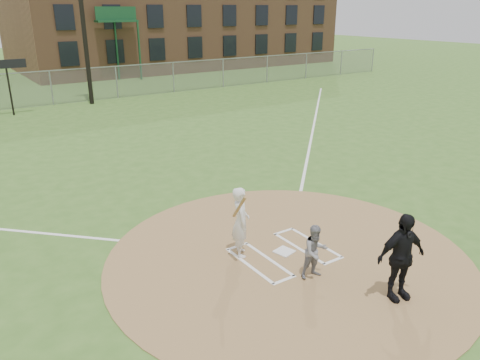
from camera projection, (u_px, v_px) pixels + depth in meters
ground at (288, 257)px, 10.89m from camera, size 140.00×140.00×0.00m
dirt_circle at (288, 256)px, 10.88m from camera, size 8.40×8.40×0.02m
home_plate at (284, 252)px, 11.06m from camera, size 0.49×0.49×0.03m
foul_line_first at (313, 128)px, 22.61m from camera, size 17.04×17.04×0.01m
catcher at (315, 252)px, 9.85m from camera, size 0.64×0.54×1.20m
umpire at (401, 257)px, 9.03m from camera, size 1.13×0.67×1.81m
batters_boxes at (284, 253)px, 11.00m from camera, size 2.08×1.88×0.01m
batter_at_plate at (241, 222)px, 10.67m from camera, size 0.68×1.06×1.78m
outfield_fence at (51, 88)px, 27.65m from camera, size 56.08×0.08×2.03m
scoreboard_sign at (6, 70)px, 24.47m from camera, size 2.00×0.10×2.93m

